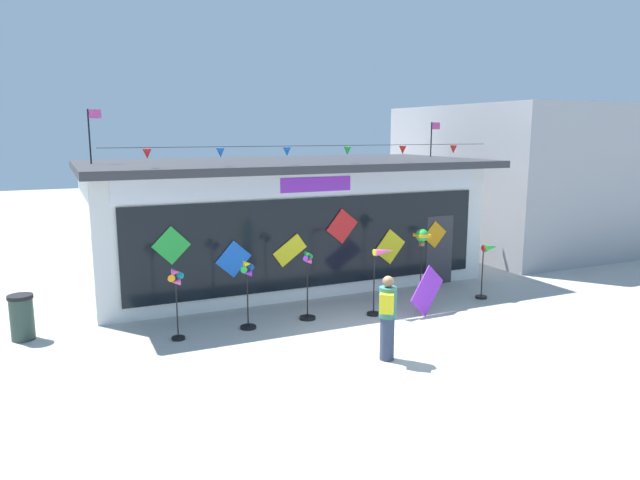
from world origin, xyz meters
name	(u,v)px	position (x,y,z in m)	size (l,w,h in m)	color
ground_plane	(390,345)	(0.00, 0.00, 0.00)	(80.00, 80.00, 0.00)	#ADAAA5
kite_shop_building	(283,220)	(-0.01, 6.13, 1.81)	(11.34, 5.57, 4.95)	silver
wind_spinner_far_left	(176,292)	(-3.97, 2.14, 1.06)	(0.37, 0.28, 1.57)	black
wind_spinner_left	(248,289)	(-2.38, 2.22, 0.93)	(0.37, 0.36, 1.58)	black
wind_spinner_center_left	(308,286)	(-0.89, 2.28, 0.81)	(0.38, 0.38, 1.66)	black
wind_spinner_center_right	(381,269)	(0.87, 1.92, 1.12)	(0.72, 0.33, 1.64)	black
wind_spinner_right	(422,243)	(2.27, 2.27, 1.59)	(0.34, 0.34, 1.96)	black
wind_spinner_far_right	(488,259)	(4.23, 2.01, 1.07)	(0.64, 0.31, 1.47)	black
person_near_camera	(387,316)	(-0.49, -0.67, 0.89)	(0.44, 0.47, 1.68)	#333D56
trash_bin	(22,317)	(-6.99, 3.55, 0.50)	(0.52, 0.52, 0.99)	#2D4238
display_kite_on_ground	(427,291)	(1.93, 1.48, 0.58)	(0.60, 0.03, 1.09)	purple
neighbour_building	(530,177)	(10.81, 7.48, 2.66)	(7.86, 7.95, 5.32)	#99999E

